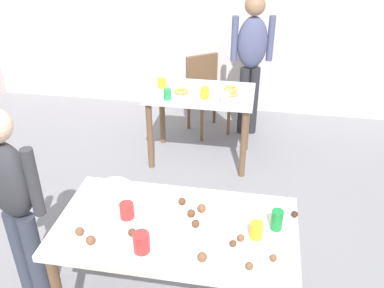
# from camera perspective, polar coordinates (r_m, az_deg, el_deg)

# --- Properties ---
(wall_back) EXTENTS (6.40, 0.10, 2.60)m
(wall_back) POSITION_cam_1_polar(r_m,az_deg,el_deg) (5.17, 5.69, 18.20)
(wall_back) COLOR silver
(wall_back) RESTS_ON ground_plane
(dining_table_near) EXTENTS (1.37, 0.74, 0.75)m
(dining_table_near) POSITION_cam_1_polar(r_m,az_deg,el_deg) (2.51, -2.15, -12.49)
(dining_table_near) COLOR silver
(dining_table_near) RESTS_ON ground_plane
(dining_table_far) EXTENTS (1.03, 0.63, 0.75)m
(dining_table_far) POSITION_cam_1_polar(r_m,az_deg,el_deg) (4.15, 1.14, 5.50)
(dining_table_far) COLOR silver
(dining_table_far) RESTS_ON ground_plane
(chair_far_table) EXTENTS (0.56, 0.56, 0.87)m
(chair_far_table) POSITION_cam_1_polar(r_m,az_deg,el_deg) (4.81, 1.87, 7.36)
(chair_far_table) COLOR brown
(chair_far_table) RESTS_ON ground_plane
(person_girl_near) EXTENTS (0.45, 0.27, 1.41)m
(person_girl_near) POSITION_cam_1_polar(r_m,az_deg,el_deg) (2.71, -22.99, -6.77)
(person_girl_near) COLOR #383D4C
(person_girl_near) RESTS_ON ground_plane
(person_adult_far) EXTENTS (0.45, 0.26, 1.55)m
(person_adult_far) POSITION_cam_1_polar(r_m,az_deg,el_deg) (4.62, 8.05, 11.86)
(person_adult_far) COLOR #28282D
(person_adult_far) RESTS_ON ground_plane
(mixing_bowl) EXTENTS (0.20, 0.20, 0.07)m
(mixing_bowl) POSITION_cam_1_polar(r_m,az_deg,el_deg) (2.69, -10.50, -6.13)
(mixing_bowl) COLOR white
(mixing_bowl) RESTS_ON dining_table_near
(soda_can) EXTENTS (0.07, 0.07, 0.12)m
(soda_can) POSITION_cam_1_polar(r_m,az_deg,el_deg) (2.43, 11.40, -10.00)
(soda_can) COLOR #198438
(soda_can) RESTS_ON dining_table_near
(fork_near) EXTENTS (0.17, 0.02, 0.01)m
(fork_near) POSITION_cam_1_polar(r_m,az_deg,el_deg) (2.53, 7.84, -9.37)
(fork_near) COLOR silver
(fork_near) RESTS_ON dining_table_near
(cup_near_0) EXTENTS (0.09, 0.09, 0.11)m
(cup_near_0) POSITION_cam_1_polar(r_m,az_deg,el_deg) (2.27, -6.85, -13.06)
(cup_near_0) COLOR red
(cup_near_0) RESTS_ON dining_table_near
(cup_near_1) EXTENTS (0.07, 0.07, 0.10)m
(cup_near_1) POSITION_cam_1_polar(r_m,az_deg,el_deg) (2.36, 8.66, -11.43)
(cup_near_1) COLOR yellow
(cup_near_1) RESTS_ON dining_table_near
(cup_near_2) EXTENTS (0.08, 0.08, 0.10)m
(cup_near_2) POSITION_cam_1_polar(r_m,az_deg,el_deg) (2.49, -8.79, -8.87)
(cup_near_2) COLOR red
(cup_near_2) RESTS_ON dining_table_near
(cake_ball_0) EXTENTS (0.05, 0.05, 0.05)m
(cake_ball_0) POSITION_cam_1_polar(r_m,az_deg,el_deg) (2.52, 1.29, -8.66)
(cake_ball_0) COLOR brown
(cake_ball_0) RESTS_ON dining_table_near
(cake_ball_1) EXTENTS (0.05, 0.05, 0.05)m
(cake_ball_1) POSITION_cam_1_polar(r_m,az_deg,el_deg) (2.45, -14.96, -11.32)
(cake_ball_1) COLOR brown
(cake_ball_1) RESTS_ON dining_table_near
(cake_ball_2) EXTENTS (0.05, 0.05, 0.05)m
(cake_ball_2) POSITION_cam_1_polar(r_m,az_deg,el_deg) (2.23, 1.38, -15.00)
(cake_ball_2) COLOR brown
(cake_ball_2) RESTS_ON dining_table_near
(cake_ball_3) EXTENTS (0.04, 0.04, 0.04)m
(cake_ball_3) POSITION_cam_1_polar(r_m,az_deg,el_deg) (2.35, 6.60, -12.48)
(cake_ball_3) COLOR brown
(cake_ball_3) RESTS_ON dining_table_near
(cake_ball_4) EXTENTS (0.05, 0.05, 0.05)m
(cake_ball_4) POSITION_cam_1_polar(r_m,az_deg,el_deg) (2.38, -13.55, -12.51)
(cake_ball_4) COLOR brown
(cake_ball_4) RESTS_ON dining_table_near
(cake_ball_5) EXTENTS (0.04, 0.04, 0.04)m
(cake_ball_5) POSITION_cam_1_polar(r_m,az_deg,el_deg) (2.56, 13.68, -9.18)
(cake_ball_5) COLOR #3D2319
(cake_ball_5) RESTS_ON dining_table_near
(cake_ball_6) EXTENTS (0.04, 0.04, 0.04)m
(cake_ball_6) POSITION_cam_1_polar(r_m,az_deg,el_deg) (2.32, 5.55, -13.21)
(cake_ball_6) COLOR brown
(cake_ball_6) RESTS_ON dining_table_near
(cake_ball_7) EXTENTS (0.04, 0.04, 0.04)m
(cake_ball_7) POSITION_cam_1_polar(r_m,az_deg,el_deg) (2.27, 10.93, -14.86)
(cake_ball_7) COLOR brown
(cake_ball_7) RESTS_ON dining_table_near
(cake_ball_8) EXTENTS (0.04, 0.04, 0.04)m
(cake_ball_8) POSITION_cam_1_polar(r_m,az_deg,el_deg) (2.39, -8.11, -11.73)
(cake_ball_8) COLOR brown
(cake_ball_8) RESTS_ON dining_table_near
(cake_ball_9) EXTENTS (0.05, 0.05, 0.05)m
(cake_ball_9) POSITION_cam_1_polar(r_m,az_deg,el_deg) (2.49, -0.11, -9.33)
(cake_ball_9) COLOR brown
(cake_ball_9) RESTS_ON dining_table_near
(cake_ball_10) EXTENTS (0.05, 0.05, 0.05)m
(cake_ball_10) POSITION_cam_1_polar(r_m,az_deg,el_deg) (2.58, -1.35, -7.73)
(cake_ball_10) COLOR brown
(cake_ball_10) RESTS_ON dining_table_near
(cake_ball_11) EXTENTS (0.04, 0.04, 0.04)m
(cake_ball_11) POSITION_cam_1_polar(r_m,az_deg,el_deg) (2.21, 7.75, -16.01)
(cake_ball_11) COLOR brown
(cake_ball_11) RESTS_ON dining_table_near
(cake_ball_12) EXTENTS (0.05, 0.05, 0.05)m
(cake_ball_12) POSITION_cam_1_polar(r_m,az_deg,el_deg) (2.42, 0.49, -10.70)
(cake_ball_12) COLOR brown
(cake_ball_12) RESTS_ON dining_table_near
(pitcher_far) EXTENTS (0.12, 0.12, 0.21)m
(pitcher_far) POSITION_cam_1_polar(r_m,az_deg,el_deg) (4.18, -1.92, 9.04)
(pitcher_far) COLOR white
(pitcher_far) RESTS_ON dining_table_far
(cup_far_0) EXTENTS (0.08, 0.08, 0.11)m
(cup_far_0) POSITION_cam_1_polar(r_m,az_deg,el_deg) (3.94, 1.75, 6.94)
(cup_far_0) COLOR yellow
(cup_far_0) RESTS_ON dining_table_far
(cup_far_1) EXTENTS (0.09, 0.09, 0.09)m
(cup_far_1) POSITION_cam_1_polar(r_m,az_deg,el_deg) (4.19, -4.10, 8.20)
(cup_far_1) COLOR yellow
(cup_far_1) RESTS_ON dining_table_far
(cup_far_2) EXTENTS (0.07, 0.07, 0.10)m
(cup_far_2) POSITION_cam_1_polar(r_m,az_deg,el_deg) (3.92, -3.34, 6.73)
(cup_far_2) COLOR green
(cup_far_2) RESTS_ON dining_table_far
(cup_far_3) EXTENTS (0.09, 0.09, 0.11)m
(cup_far_3) POSITION_cam_1_polar(r_m,az_deg,el_deg) (3.83, 4.46, 6.17)
(cup_far_3) COLOR white
(cup_far_3) RESTS_ON dining_table_far
(donut_far_0) EXTENTS (0.10, 0.10, 0.03)m
(donut_far_0) POSITION_cam_1_polar(r_m,az_deg,el_deg) (4.03, 5.52, 6.75)
(donut_far_0) COLOR gold
(donut_far_0) RESTS_ON dining_table_far
(donut_far_1) EXTENTS (0.13, 0.13, 0.04)m
(donut_far_1) POSITION_cam_1_polar(r_m,az_deg,el_deg) (4.07, -1.50, 7.16)
(donut_far_1) COLOR gold
(donut_far_1) RESTS_ON dining_table_far
(donut_far_2) EXTENTS (0.13, 0.13, 0.04)m
(donut_far_2) POSITION_cam_1_polar(r_m,az_deg,el_deg) (4.14, 5.28, 7.44)
(donut_far_2) COLOR gold
(donut_far_2) RESTS_ON dining_table_far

